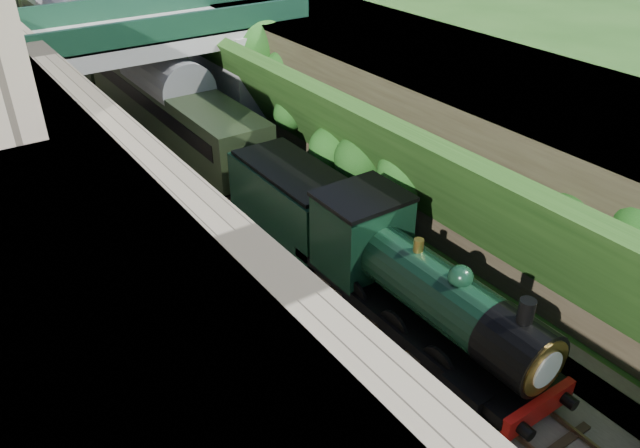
{
  "coord_description": "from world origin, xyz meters",
  "views": [
    {
      "loc": [
        -10.39,
        -7.49,
        13.94
      ],
      "look_at": [
        0.0,
        7.6,
        2.88
      ],
      "focal_mm": 35.0,
      "sensor_mm": 36.0,
      "label": 1
    }
  ],
  "objects_px": {
    "locomotive": "(418,290)",
    "tender": "(294,204)",
    "road_bridge": "(158,67)",
    "tree": "(259,50)"
  },
  "relations": [
    {
      "from": "locomotive",
      "to": "tender",
      "type": "xyz_separation_m",
      "value": [
        -0.0,
        7.36,
        -0.27
      ]
    },
    {
      "from": "road_bridge",
      "to": "tree",
      "type": "relative_size",
      "value": 2.42
    },
    {
      "from": "tree",
      "to": "tender",
      "type": "bearing_deg",
      "value": -113.63
    },
    {
      "from": "road_bridge",
      "to": "locomotive",
      "type": "distance_m",
      "value": 20.28
    },
    {
      "from": "locomotive",
      "to": "tender",
      "type": "distance_m",
      "value": 7.37
    },
    {
      "from": "road_bridge",
      "to": "locomotive",
      "type": "bearing_deg",
      "value": -89.27
    },
    {
      "from": "locomotive",
      "to": "tender",
      "type": "bearing_deg",
      "value": 90.0
    },
    {
      "from": "road_bridge",
      "to": "tender",
      "type": "distance_m",
      "value": 13.04
    },
    {
      "from": "locomotive",
      "to": "tender",
      "type": "relative_size",
      "value": 1.7
    },
    {
      "from": "road_bridge",
      "to": "locomotive",
      "type": "xyz_separation_m",
      "value": [
        0.26,
        -20.16,
        -2.18
      ]
    }
  ]
}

